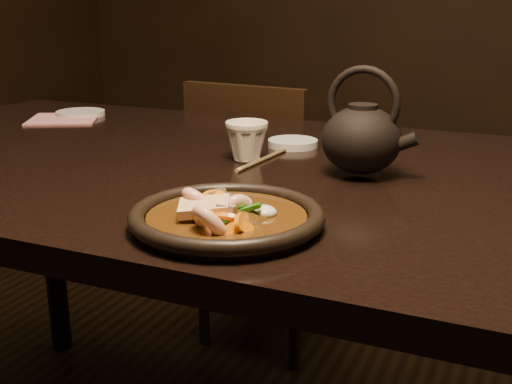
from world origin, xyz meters
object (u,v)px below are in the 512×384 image
at_px(table, 207,200).
at_px(teapot, 362,136).
at_px(tea_cup, 247,140).
at_px(chair, 263,207).
at_px(plate, 227,218).

height_order(table, teapot, teapot).
xyz_separation_m(table, teapot, (0.28, 0.01, 0.14)).
bearing_deg(tea_cup, chair, 110.83).
xyz_separation_m(table, tea_cup, (0.07, 0.03, 0.12)).
bearing_deg(table, plate, -57.48).
relative_size(chair, teapot, 4.61).
bearing_deg(teapot, plate, -104.23).
height_order(table, plate, plate).
xyz_separation_m(chair, tea_cup, (0.24, -0.62, 0.35)).
xyz_separation_m(table, chair, (-0.17, 0.65, -0.23)).
bearing_deg(plate, table, 122.52).
relative_size(table, chair, 1.97).
bearing_deg(teapot, table, -176.31).
bearing_deg(chair, tea_cup, 115.69).
bearing_deg(table, tea_cup, 20.52).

